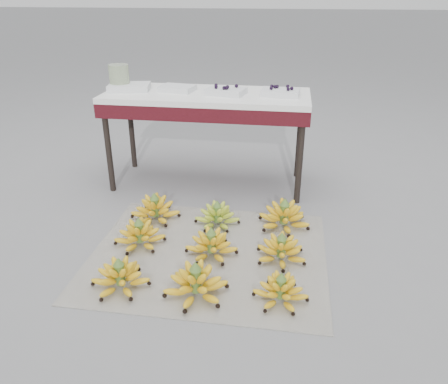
# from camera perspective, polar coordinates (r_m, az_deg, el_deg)

# --- Properties ---
(ground) EXTENTS (60.00, 60.00, 0.00)m
(ground) POSITION_cam_1_polar(r_m,az_deg,el_deg) (2.36, -3.71, -8.56)
(ground) COLOR slate
(ground) RESTS_ON ground
(newspaper_mat) EXTENTS (1.25, 1.05, 0.01)m
(newspaper_mat) POSITION_cam_1_polar(r_m,az_deg,el_deg) (2.38, -2.03, -8.12)
(newspaper_mat) COLOR silver
(newspaper_mat) RESTS_ON ground
(bunch_front_left) EXTENTS (0.31, 0.31, 0.17)m
(bunch_front_left) POSITION_cam_1_polar(r_m,az_deg,el_deg) (2.17, -13.40, -10.77)
(bunch_front_left) COLOR yellow
(bunch_front_left) RESTS_ON newspaper_mat
(bunch_front_center) EXTENTS (0.30, 0.30, 0.18)m
(bunch_front_center) POSITION_cam_1_polar(r_m,az_deg,el_deg) (2.06, -3.68, -11.85)
(bunch_front_center) COLOR yellow
(bunch_front_center) RESTS_ON newspaper_mat
(bunch_front_right) EXTENTS (0.28, 0.28, 0.15)m
(bunch_front_right) POSITION_cam_1_polar(r_m,az_deg,el_deg) (2.05, 7.41, -12.70)
(bunch_front_right) COLOR yellow
(bunch_front_right) RESTS_ON newspaper_mat
(bunch_mid_left) EXTENTS (0.33, 0.33, 0.17)m
(bunch_mid_left) POSITION_cam_1_polar(r_m,az_deg,el_deg) (2.47, -10.94, -5.57)
(bunch_mid_left) COLOR yellow
(bunch_mid_left) RESTS_ON newspaper_mat
(bunch_mid_center) EXTENTS (0.34, 0.34, 0.17)m
(bunch_mid_center) POSITION_cam_1_polar(r_m,az_deg,el_deg) (2.34, -1.66, -6.98)
(bunch_mid_center) COLOR yellow
(bunch_mid_center) RESTS_ON newspaper_mat
(bunch_mid_right) EXTENTS (0.35, 0.35, 0.16)m
(bunch_mid_right) POSITION_cam_1_polar(r_m,az_deg,el_deg) (2.32, 7.47, -7.56)
(bunch_mid_right) COLOR yellow
(bunch_mid_right) RESTS_ON newspaper_mat
(bunch_back_left) EXTENTS (0.32, 0.32, 0.18)m
(bunch_back_left) POSITION_cam_1_polar(r_m,az_deg,el_deg) (2.72, -8.97, -2.34)
(bunch_back_left) COLOR yellow
(bunch_back_left) RESTS_ON newspaper_mat
(bunch_back_center) EXTENTS (0.33, 0.33, 0.16)m
(bunch_back_center) POSITION_cam_1_polar(r_m,az_deg,el_deg) (2.63, -0.89, -3.19)
(bunch_back_center) COLOR #80A824
(bunch_back_center) RESTS_ON newspaper_mat
(bunch_back_right) EXTENTS (0.40, 0.40, 0.19)m
(bunch_back_right) POSITION_cam_1_polar(r_m,az_deg,el_deg) (2.63, 7.85, -3.23)
(bunch_back_right) COLOR yellow
(bunch_back_right) RESTS_ON newspaper_mat
(vendor_table) EXTENTS (1.38, 0.55, 0.66)m
(vendor_table) POSITION_cam_1_polar(r_m,az_deg,el_deg) (3.04, -2.24, 11.42)
(vendor_table) COLOR black
(vendor_table) RESTS_ON ground
(tray_far_left) EXTENTS (0.31, 0.24, 0.04)m
(tray_far_left) POSITION_cam_1_polar(r_m,az_deg,el_deg) (3.16, -12.26, 13.25)
(tray_far_left) COLOR silver
(tray_far_left) RESTS_ON vendor_table
(tray_left) EXTENTS (0.25, 0.20, 0.04)m
(tray_left) POSITION_cam_1_polar(r_m,az_deg,el_deg) (3.09, -6.13, 13.32)
(tray_left) COLOR silver
(tray_left) RESTS_ON vendor_table
(tray_right) EXTENTS (0.28, 0.22, 0.06)m
(tray_right) POSITION_cam_1_polar(r_m,az_deg,el_deg) (2.97, 0.25, 13.06)
(tray_right) COLOR silver
(tray_right) RESTS_ON vendor_table
(tray_far_right) EXTENTS (0.26, 0.20, 0.06)m
(tray_far_right) POSITION_cam_1_polar(r_m,az_deg,el_deg) (2.96, 7.39, 12.81)
(tray_far_right) COLOR silver
(tray_far_right) RESTS_ON vendor_table
(glass_jar) EXTENTS (0.18, 0.18, 0.17)m
(glass_jar) POSITION_cam_1_polar(r_m,az_deg,el_deg) (3.18, -13.52, 14.37)
(glass_jar) COLOR beige
(glass_jar) RESTS_ON vendor_table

